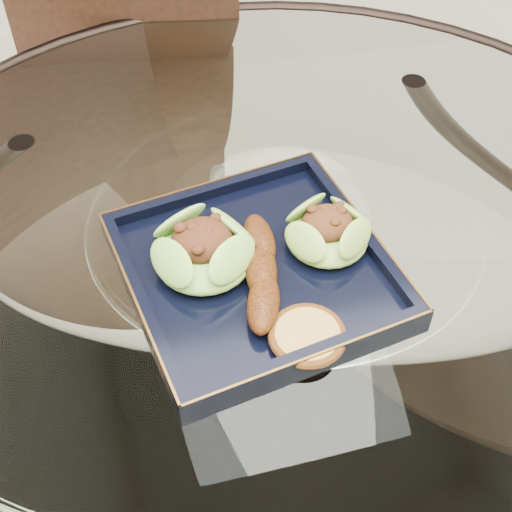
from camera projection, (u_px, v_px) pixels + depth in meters
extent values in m
cylinder|color=white|center=(282.00, 254.00, 0.82)|extent=(1.10, 1.10, 0.01)
torus|color=black|center=(282.00, 254.00, 0.82)|extent=(1.13, 1.13, 0.02)
torus|color=black|center=(273.00, 490.00, 1.29)|extent=(0.81, 0.81, 0.02)
cylinder|color=black|center=(380.00, 256.00, 1.33)|extent=(0.04, 0.04, 0.75)
cylinder|color=black|center=(76.00, 316.00, 1.23)|extent=(0.04, 0.04, 0.75)
cube|color=#331B11|center=(145.00, 236.00, 1.28)|extent=(0.45, 0.45, 0.04)
cube|color=#331B11|center=(132.00, 61.00, 1.21)|extent=(0.37, 0.10, 0.42)
cylinder|color=#331B11|center=(66.00, 387.00, 1.33)|extent=(0.03, 0.03, 0.41)
cylinder|color=#331B11|center=(243.00, 377.00, 1.35)|extent=(0.03, 0.03, 0.41)
cylinder|color=#331B11|center=(84.00, 256.00, 1.55)|extent=(0.03, 0.03, 0.41)
cylinder|color=#331B11|center=(235.00, 249.00, 1.57)|extent=(0.03, 0.03, 0.41)
cube|color=black|center=(256.00, 274.00, 0.77)|extent=(0.31, 0.31, 0.02)
ellipsoid|color=#66AC32|center=(204.00, 252.00, 0.76)|extent=(0.12, 0.12, 0.04)
ellipsoid|color=olive|center=(327.00, 233.00, 0.78)|extent=(0.10, 0.10, 0.03)
ellipsoid|color=#5F290A|center=(261.00, 271.00, 0.74)|extent=(0.07, 0.16, 0.03)
cylinder|color=gold|center=(307.00, 337.00, 0.70)|extent=(0.08, 0.08, 0.01)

